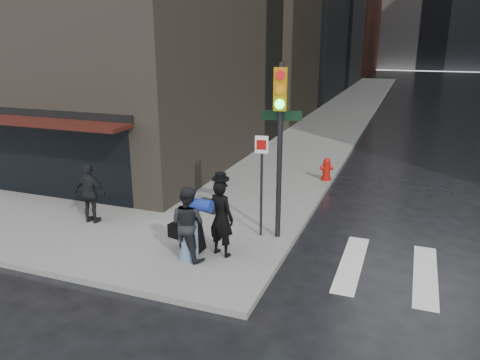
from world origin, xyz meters
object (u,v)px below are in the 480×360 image
object	(u,v)px
man_jeans	(188,223)
man_greycoat	(90,194)
man_overcoat	(215,221)
fire_hydrant	(326,170)
traffic_light	(278,129)

from	to	relation	value
man_jeans	man_greycoat	xyz separation A→B (m)	(-3.46, 1.05, -0.04)
man_overcoat	fire_hydrant	bearing A→B (deg)	-84.49
man_jeans	man_greycoat	distance (m)	3.62
man_greycoat	fire_hydrant	xyz separation A→B (m)	(5.26, 6.20, -0.46)
man_overcoat	fire_hydrant	distance (m)	7.00
man_overcoat	fire_hydrant	world-z (taller)	man_overcoat
man_overcoat	man_greycoat	world-z (taller)	man_overcoat
traffic_light	man_overcoat	bearing A→B (deg)	-137.53
man_greycoat	fire_hydrant	size ratio (longest dim) A/B	2.04
man_greycoat	fire_hydrant	world-z (taller)	man_greycoat
man_overcoat	traffic_light	world-z (taller)	traffic_light
man_overcoat	man_jeans	bearing A→B (deg)	54.96
man_jeans	man_overcoat	bearing A→B (deg)	-129.09
man_overcoat	man_jeans	distance (m)	0.62
man_greycoat	fire_hydrant	distance (m)	8.14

